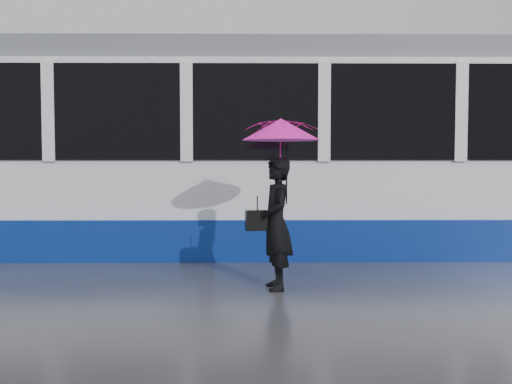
{
  "coord_description": "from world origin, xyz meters",
  "views": [
    {
      "loc": [
        0.43,
        -7.05,
        1.47
      ],
      "look_at": [
        0.5,
        -0.01,
        1.1
      ],
      "focal_mm": 40.0,
      "sensor_mm": 36.0,
      "label": 1
    }
  ],
  "objects": [
    {
      "name": "ground",
      "position": [
        0.0,
        0.0,
        0.0
      ],
      "size": [
        90.0,
        90.0,
        0.0
      ],
      "primitive_type": "plane",
      "color": "#2D2D32",
      "rests_on": "ground"
    },
    {
      "name": "handbag",
      "position": [
        0.51,
        -0.5,
        0.8
      ],
      "size": [
        0.29,
        0.16,
        0.42
      ],
      "rotation": [
        0.0,
        0.0,
        0.17
      ],
      "color": "black",
      "rests_on": "ground"
    },
    {
      "name": "woman",
      "position": [
        0.73,
        -0.52,
        0.76
      ],
      "size": [
        0.45,
        0.61,
        1.52
      ],
      "primitive_type": "imported",
      "rotation": [
        0.0,
        0.0,
        -1.4
      ],
      "color": "black",
      "rests_on": "ground"
    },
    {
      "name": "rails",
      "position": [
        0.0,
        2.5,
        0.01
      ],
      "size": [
        34.0,
        1.51,
        0.02
      ],
      "color": "#3F3D38",
      "rests_on": "ground"
    },
    {
      "name": "umbrella",
      "position": [
        0.78,
        -0.52,
        1.67
      ],
      "size": [
        1.04,
        1.04,
        1.03
      ],
      "rotation": [
        0.0,
        0.0,
        0.17
      ],
      "color": "#E31383",
      "rests_on": "ground"
    }
  ]
}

